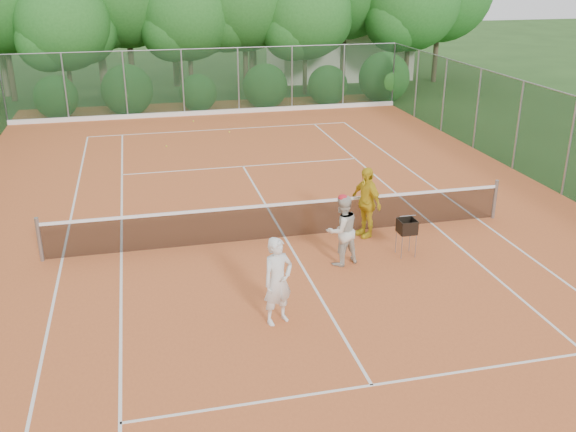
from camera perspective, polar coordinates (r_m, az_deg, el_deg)
The scene contains 13 objects.
ground at distance 16.56m, azimuth -0.27°, elevation -1.99°, with size 120.00×120.00×0.00m, color #244619.
clay_court at distance 16.56m, azimuth -0.27°, elevation -1.96°, with size 18.00×36.00×0.02m, color #C9612E.
club_building at distance 41.05m, azimuth 4.47°, elevation 14.34°, with size 8.00×5.00×3.00m, color beige.
tennis_net at distance 16.36m, azimuth -0.27°, elevation -0.29°, with size 11.97×0.10×1.10m.
player_white at distance 12.41m, azimuth -0.91°, elevation -5.81°, with size 0.65×0.43×1.79m, color silver.
player_center_grp at distance 14.87m, azimuth 4.80°, elevation -1.25°, with size 0.98×0.86×1.73m.
player_yellow at distance 16.48m, azimuth 6.96°, elevation 1.25°, with size 1.08×0.45×1.85m, color gold.
ball_hopper at distance 15.57m, azimuth 10.53°, elevation -0.98°, with size 0.40×0.40×0.92m.
stray_ball_a at distance 25.25m, azimuth -10.75°, elevation 6.11°, with size 0.07×0.07×0.07m, color yellow.
stray_ball_b at distance 29.20m, azimuth -8.41°, elevation 8.34°, with size 0.07×0.07×0.07m, color #CED832.
stray_ball_c at distance 27.10m, azimuth -5.24°, elevation 7.45°, with size 0.07×0.07×0.07m, color yellow.
court_markings at distance 16.55m, azimuth -0.27°, elevation -1.92°, with size 11.03×23.83×0.01m.
fence_back at distance 30.41m, azimuth -6.87°, elevation 11.76°, with size 18.07×0.07×3.00m.
Camera 1 is at (-3.45, -14.78, 6.62)m, focal length 40.00 mm.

